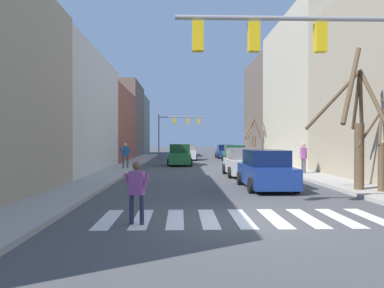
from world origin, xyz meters
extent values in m
plane|color=#4C4C4F|center=(0.00, 0.00, 0.00)|extent=(240.00, 240.00, 0.00)
cube|color=#ADA89E|center=(-5.94, 0.00, 0.07)|extent=(2.01, 90.00, 0.15)
cube|color=beige|center=(-9.94, 15.42, 3.94)|extent=(6.00, 13.38, 7.88)
cube|color=#934C3D|center=(-9.94, 28.24, 3.62)|extent=(6.00, 12.24, 7.23)
cube|color=#66564C|center=(-9.94, 39.67, 4.77)|extent=(6.00, 10.62, 9.53)
cube|color=gray|center=(-9.94, 49.83, 4.46)|extent=(6.00, 9.71, 8.91)
cube|color=#BCB299|center=(9.94, 22.09, 6.26)|extent=(6.00, 13.84, 12.51)
cube|color=#66564C|center=(9.94, 34.82, 5.78)|extent=(6.00, 11.62, 11.57)
cube|color=white|center=(-3.60, 0.38, 0.00)|extent=(0.45, 2.60, 0.01)
cube|color=white|center=(-2.70, 0.38, 0.00)|extent=(0.45, 2.60, 0.01)
cube|color=white|center=(-1.80, 0.38, 0.00)|extent=(0.45, 2.60, 0.01)
cube|color=white|center=(-0.90, 0.38, 0.00)|extent=(0.45, 2.60, 0.01)
cube|color=white|center=(0.00, 0.38, 0.00)|extent=(0.45, 2.60, 0.01)
cube|color=white|center=(0.90, 0.38, 0.00)|extent=(0.45, 2.60, 0.01)
cube|color=white|center=(1.80, 0.38, 0.00)|extent=(0.45, 2.60, 0.01)
cube|color=white|center=(2.70, 0.38, 0.00)|extent=(0.45, 2.60, 0.01)
cube|color=white|center=(3.60, 0.38, 0.00)|extent=(0.45, 2.60, 0.01)
cylinder|color=gray|center=(1.44, 1.04, 5.66)|extent=(6.49, 0.14, 0.14)
cube|color=yellow|center=(2.41, 1.04, 5.11)|extent=(0.32, 0.28, 0.84)
cube|color=yellow|center=(0.46, 1.04, 5.11)|extent=(0.32, 0.28, 0.84)
cube|color=yellow|center=(-1.16, 1.04, 5.11)|extent=(0.32, 0.28, 0.84)
cylinder|color=gray|center=(-4.68, 42.70, 2.90)|extent=(0.18, 0.18, 5.80)
cylinder|color=gray|center=(-1.58, 42.70, 5.40)|extent=(6.20, 0.14, 0.14)
cube|color=yellow|center=(-2.51, 42.70, 4.85)|extent=(0.32, 0.28, 0.84)
cube|color=yellow|center=(-0.65, 42.70, 4.85)|extent=(0.32, 0.28, 0.84)
cube|color=yellow|center=(0.89, 42.70, 4.85)|extent=(0.32, 0.28, 0.84)
cube|color=navy|center=(2.10, 6.62, 0.60)|extent=(1.80, 4.61, 0.84)
cube|color=#0E1C46|center=(2.10, 6.62, 1.36)|extent=(1.65, 2.40, 0.69)
cylinder|color=black|center=(1.18, 8.05, 0.32)|extent=(0.22, 0.64, 0.64)
cylinder|color=black|center=(3.02, 8.05, 0.32)|extent=(0.22, 0.64, 0.64)
cylinder|color=black|center=(1.18, 5.19, 0.32)|extent=(0.22, 0.64, 0.64)
cylinder|color=black|center=(3.02, 5.19, 0.32)|extent=(0.22, 0.64, 0.64)
cube|color=navy|center=(3.73, 35.01, 0.58)|extent=(1.91, 4.41, 0.80)
cube|color=#0E1C46|center=(3.73, 35.01, 1.30)|extent=(1.76, 2.29, 0.65)
cylinder|color=black|center=(2.75, 36.37, 0.32)|extent=(0.22, 0.64, 0.64)
cylinder|color=black|center=(4.70, 36.37, 0.32)|extent=(0.22, 0.64, 0.64)
cylinder|color=black|center=(2.75, 33.64, 0.32)|extent=(0.22, 0.64, 0.64)
cylinder|color=black|center=(4.70, 33.64, 0.32)|extent=(0.22, 0.64, 0.64)
cube|color=silver|center=(-0.97, 30.95, 0.62)|extent=(1.89, 4.46, 0.88)
cube|color=slate|center=(-0.97, 30.95, 1.42)|extent=(1.73, 2.32, 0.72)
cylinder|color=black|center=(-0.01, 29.56, 0.32)|extent=(0.22, 0.64, 0.64)
cylinder|color=black|center=(-1.93, 29.56, 0.32)|extent=(0.22, 0.64, 0.64)
cylinder|color=black|center=(-0.01, 32.33, 0.32)|extent=(0.22, 0.64, 0.64)
cylinder|color=black|center=(-1.93, 32.33, 0.32)|extent=(0.22, 0.64, 0.64)
cube|color=#236B38|center=(-1.71, 22.43, 0.63)|extent=(1.81, 4.85, 0.90)
cube|color=#133A1E|center=(-1.71, 22.43, 1.45)|extent=(1.67, 2.52, 0.74)
cylinder|color=black|center=(-0.79, 20.93, 0.32)|extent=(0.22, 0.64, 0.64)
cylinder|color=black|center=(-2.64, 20.93, 0.32)|extent=(0.22, 0.64, 0.64)
cylinder|color=black|center=(-0.79, 23.94, 0.32)|extent=(0.22, 0.64, 0.64)
cylinder|color=black|center=(-2.64, 23.94, 0.32)|extent=(0.22, 0.64, 0.64)
cube|color=silver|center=(2.09, 12.56, 0.59)|extent=(1.86, 4.40, 0.82)
cube|color=slate|center=(2.09, 12.56, 1.33)|extent=(1.71, 2.29, 0.67)
cylinder|color=black|center=(1.13, 13.92, 0.32)|extent=(0.22, 0.64, 0.64)
cylinder|color=black|center=(3.04, 13.92, 0.32)|extent=(0.22, 0.64, 0.64)
cylinder|color=black|center=(1.13, 11.19, 0.32)|extent=(0.22, 0.64, 0.64)
cylinder|color=black|center=(3.04, 11.19, 0.32)|extent=(0.22, 0.64, 0.64)
cube|color=#236B38|center=(3.72, 27.39, 0.58)|extent=(1.93, 4.47, 0.81)
cube|color=#133A1E|center=(3.72, 27.39, 1.32)|extent=(1.77, 2.32, 0.67)
cylinder|color=black|center=(2.74, 28.77, 0.32)|extent=(0.22, 0.64, 0.64)
cylinder|color=black|center=(4.70, 28.77, 0.32)|extent=(0.22, 0.64, 0.64)
cylinder|color=black|center=(2.74, 26.01, 0.32)|extent=(0.22, 0.64, 0.64)
cylinder|color=black|center=(4.70, 26.01, 0.32)|extent=(0.22, 0.64, 0.64)
cylinder|color=#4C4C51|center=(5.79, 12.84, 0.58)|extent=(0.13, 0.13, 0.87)
cylinder|color=#4C4C51|center=(5.83, 12.53, 0.58)|extent=(0.13, 0.13, 0.87)
cube|color=#9E4C93|center=(5.81, 12.68, 1.36)|extent=(0.29, 0.45, 0.68)
sphere|color=tan|center=(5.81, 12.68, 1.86)|extent=(0.24, 0.24, 0.24)
cylinder|color=#9E4C93|center=(5.78, 12.93, 1.32)|extent=(0.13, 0.31, 0.66)
cylinder|color=#9E4C93|center=(5.84, 12.44, 1.32)|extent=(0.13, 0.31, 0.66)
cylinder|color=#4C4C51|center=(-5.73, 16.96, 0.58)|extent=(0.13, 0.13, 0.85)
cylinder|color=#4C4C51|center=(-5.42, 17.01, 0.58)|extent=(0.13, 0.13, 0.85)
cube|color=#235693|center=(-5.58, 16.98, 1.34)|extent=(0.45, 0.31, 0.67)
sphere|color=beige|center=(-5.58, 16.98, 1.83)|extent=(0.24, 0.24, 0.24)
cylinder|color=#235693|center=(-5.81, 16.94, 1.29)|extent=(0.30, 0.15, 0.65)
cylinder|color=#235693|center=(-5.34, 17.03, 1.29)|extent=(0.30, 0.15, 0.65)
cylinder|color=#282D47|center=(-2.63, -0.31, 0.38)|extent=(0.11, 0.11, 0.75)
cylinder|color=#282D47|center=(-2.90, -0.25, 0.38)|extent=(0.11, 0.11, 0.75)
cube|color=#9E4C93|center=(-2.77, -0.28, 1.05)|extent=(0.40, 0.28, 0.59)
sphere|color=brown|center=(-2.77, -0.28, 1.48)|extent=(0.21, 0.21, 0.21)
cylinder|color=#9E4C93|center=(-2.56, -0.33, 1.01)|extent=(0.27, 0.14, 0.57)
cylinder|color=#9E4C93|center=(-2.97, -0.24, 1.01)|extent=(0.27, 0.14, 0.57)
cylinder|color=brown|center=(5.56, 5.13, 1.48)|extent=(0.38, 0.38, 2.67)
cylinder|color=brown|center=(5.89, 5.66, 3.66)|extent=(0.77, 1.21, 2.29)
cylinder|color=brown|center=(4.50, 5.20, 3.75)|extent=(2.24, 0.29, 2.41)
cylinder|color=brown|center=(5.73, 4.46, 3.86)|extent=(0.47, 1.49, 2.26)
cylinder|color=brown|center=(5.69, 5.68, 3.74)|extent=(0.38, 1.22, 2.30)
cylinder|color=brown|center=(4.91, 4.47, 4.27)|extent=(1.43, 1.53, 3.23)
cylinder|color=brown|center=(6.14, 4.53, 1.09)|extent=(0.26, 0.26, 1.88)
cylinder|color=brown|center=(5.91, 4.19, 2.53)|extent=(0.54, 0.77, 1.24)
cylinder|color=brown|center=(5.71, 4.63, 2.56)|extent=(0.95, 0.32, 1.53)
cylinder|color=brown|center=(5.83, 28.07, 1.36)|extent=(0.32, 0.32, 2.43)
cylinder|color=brown|center=(5.33, 28.06, 3.30)|extent=(1.14, 0.17, 2.16)
cylinder|color=brown|center=(6.37, 27.75, 3.81)|extent=(1.23, 0.81, 2.78)
cylinder|color=brown|center=(5.57, 28.24, 3.36)|extent=(0.67, 0.50, 1.77)
cylinder|color=brown|center=(5.42, 27.89, 3.05)|extent=(0.97, 0.54, 1.63)
cylinder|color=brown|center=(6.20, 28.13, 3.30)|extent=(0.85, 0.25, 2.09)
camera|label=1|loc=(-1.66, -9.73, 2.12)|focal=35.00mm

